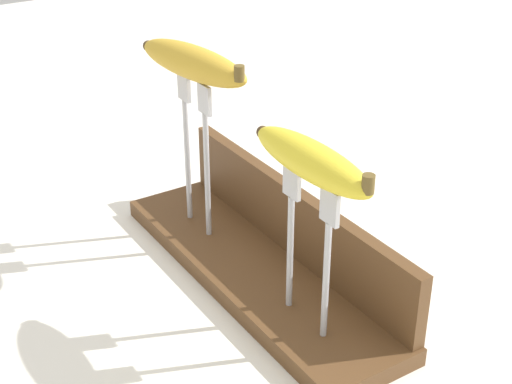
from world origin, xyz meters
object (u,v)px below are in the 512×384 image
fork_stand_right (309,238)px  banana_raised_left (193,62)px  fork_stand_left (196,142)px  banana_raised_right (312,160)px

fork_stand_right → banana_raised_left: bearing=-180.0°
fork_stand_left → banana_raised_right: bearing=-0.0°
fork_stand_right → banana_raised_left: banana_raised_left is taller
fork_stand_right → banana_raised_left: size_ratio=0.91×
fork_stand_left → banana_raised_left: size_ratio=1.07×
fork_stand_right → banana_raised_right: (-0.00, -0.00, 0.09)m
fork_stand_left → fork_stand_right: (0.24, 0.00, -0.02)m
fork_stand_left → fork_stand_right: bearing=0.0°
fork_stand_left → fork_stand_right: 0.24m
banana_raised_left → fork_stand_left: bearing=10.5°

